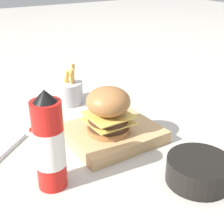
# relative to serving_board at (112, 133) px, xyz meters

# --- Properties ---
(ground_plane) EXTENTS (6.00, 6.00, 0.00)m
(ground_plane) POSITION_rel_serving_board_xyz_m (0.03, -0.01, -0.02)
(ground_plane) COLOR #B7B2A8
(serving_board) EXTENTS (0.25, 0.21, 0.03)m
(serving_board) POSITION_rel_serving_board_xyz_m (0.00, 0.00, 0.00)
(serving_board) COLOR tan
(serving_board) RESTS_ON ground_plane
(burger) EXTENTS (0.12, 0.12, 0.13)m
(burger) POSITION_rel_serving_board_xyz_m (-0.02, -0.01, 0.08)
(burger) COLOR #9E6638
(burger) RESTS_ON serving_board
(ketchup_bottle) EXTENTS (0.07, 0.07, 0.23)m
(ketchup_bottle) POSITION_rel_serving_board_xyz_m (-0.22, -0.10, 0.09)
(ketchup_bottle) COLOR red
(ketchup_bottle) RESTS_ON ground_plane
(fries_basket) EXTENTS (0.11, 0.11, 0.14)m
(fries_basket) POSITION_rel_serving_board_xyz_m (0.01, 0.30, 0.02)
(fries_basket) COLOR #B7B7BC
(fries_basket) RESTS_ON ground_plane
(side_bowl) EXTENTS (0.15, 0.15, 0.06)m
(side_bowl) POSITION_rel_serving_board_xyz_m (0.06, -0.27, 0.01)
(side_bowl) COLOR black
(side_bowl) RESTS_ON ground_plane
(ketchup_puddle) EXTENTS (0.05, 0.05, 0.00)m
(ketchup_puddle) POSITION_rel_serving_board_xyz_m (-0.16, 0.17, -0.02)
(ketchup_puddle) COLOR #B21E14
(ketchup_puddle) RESTS_ON ground_plane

